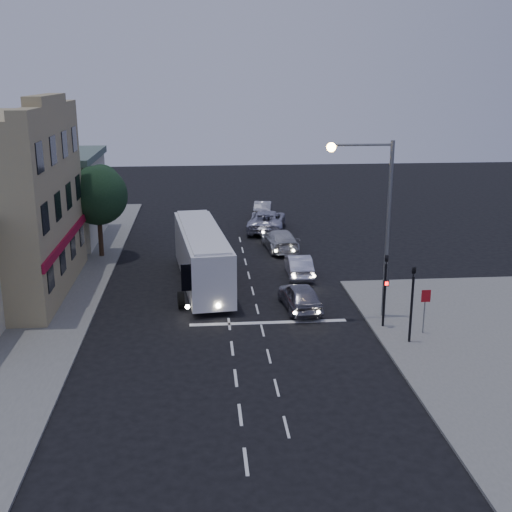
{
  "coord_description": "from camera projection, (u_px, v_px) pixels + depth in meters",
  "views": [
    {
      "loc": [
        -1.24,
        -28.26,
        12.24
      ],
      "look_at": [
        1.77,
        6.7,
        2.2
      ],
      "focal_mm": 45.0,
      "sensor_mm": 36.0,
      "label": 1
    }
  ],
  "objects": [
    {
      "name": "car_sedan_c",
      "position": [
        267.0,
        221.0,
        51.42
      ],
      "size": [
        3.78,
        6.43,
        1.68
      ],
      "primitive_type": "imported",
      "rotation": [
        0.0,
        0.0,
        2.97
      ],
      "color": "#ADADBE",
      "rests_on": "ground"
    },
    {
      "name": "car_sedan_a",
      "position": [
        299.0,
        265.0,
        39.96
      ],
      "size": [
        1.58,
        4.19,
        1.37
      ],
      "primitive_type": "imported",
      "rotation": [
        0.0,
        0.0,
        3.11
      ],
      "color": "silver",
      "rests_on": "ground"
    },
    {
      "name": "ground",
      "position": [
        231.0,
        340.0,
        30.54
      ],
      "size": [
        120.0,
        120.0,
        0.0
      ],
      "primitive_type": "plane",
      "color": "black"
    },
    {
      "name": "street_tree",
      "position": [
        98.0,
        193.0,
        43.02
      ],
      "size": [
        4.0,
        4.0,
        6.2
      ],
      "color": "black",
      "rests_on": "sidewalk_far"
    },
    {
      "name": "low_building_north",
      "position": [
        36.0,
        197.0,
        47.65
      ],
      "size": [
        9.4,
        9.4,
        6.5
      ],
      "color": "beige",
      "rests_on": "sidewalk_far"
    },
    {
      "name": "car_sedan_b",
      "position": [
        280.0,
        240.0,
        45.86
      ],
      "size": [
        2.51,
        5.22,
        1.47
      ],
      "primitive_type": "imported",
      "rotation": [
        0.0,
        0.0,
        3.23
      ],
      "color": "silver",
      "rests_on": "ground"
    },
    {
      "name": "car_suv",
      "position": [
        300.0,
        296.0,
        34.3
      ],
      "size": [
        2.15,
        4.45,
        1.47
      ],
      "primitive_type": "imported",
      "rotation": [
        0.0,
        0.0,
        3.24
      ],
      "color": "gray",
      "rests_on": "ground"
    },
    {
      "name": "regulatory_sign",
      "position": [
        425.0,
        304.0,
        30.64
      ],
      "size": [
        0.45,
        0.12,
        2.2
      ],
      "color": "slate",
      "rests_on": "sidewalk_near"
    },
    {
      "name": "traffic_signal_main",
      "position": [
        385.0,
        282.0,
        31.24
      ],
      "size": [
        0.25,
        0.35,
        4.1
      ],
      "color": "black",
      "rests_on": "sidewalk_near"
    },
    {
      "name": "streetlight",
      "position": [
        376.0,
        210.0,
        31.67
      ],
      "size": [
        3.32,
        0.44,
        9.0
      ],
      "color": "slate",
      "rests_on": "sidewalk_near"
    },
    {
      "name": "tour_bus",
      "position": [
        202.0,
        255.0,
        37.96
      ],
      "size": [
        3.55,
        11.4,
        3.44
      ],
      "rotation": [
        0.0,
        0.0,
        0.11
      ],
      "color": "white",
      "rests_on": "ground"
    },
    {
      "name": "car_extra",
      "position": [
        263.0,
        209.0,
        56.62
      ],
      "size": [
        2.09,
        4.42,
        1.4
      ],
      "primitive_type": "imported",
      "rotation": [
        0.0,
        0.0,
        2.99
      ],
      "color": "#95959D",
      "rests_on": "ground"
    },
    {
      "name": "sidewalk_far",
      "position": [
        0.0,
        291.0,
        37.11
      ],
      "size": [
        12.0,
        50.0,
        0.12
      ],
      "primitive_type": "cube",
      "color": "slate",
      "rests_on": "ground"
    },
    {
      "name": "traffic_signal_side",
      "position": [
        412.0,
        295.0,
        29.41
      ],
      "size": [
        0.18,
        0.15,
        4.1
      ],
      "color": "black",
      "rests_on": "sidewalk_near"
    },
    {
      "name": "road_markings",
      "position": [
        252.0,
        314.0,
        33.81
      ],
      "size": [
        8.0,
        30.55,
        0.01
      ],
      "color": "silver",
      "rests_on": "ground"
    }
  ]
}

